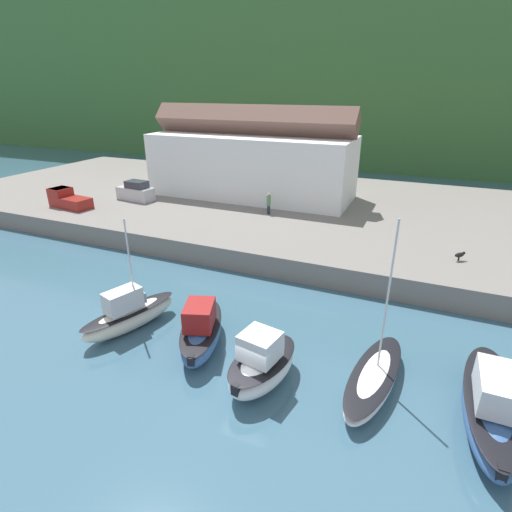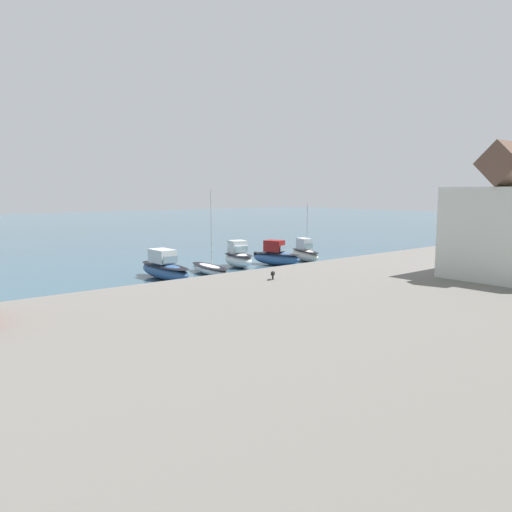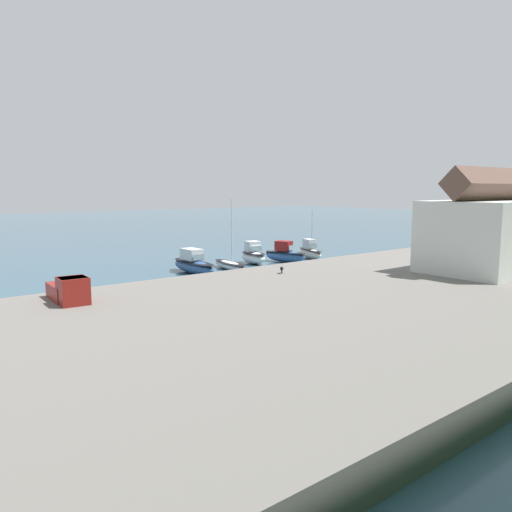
% 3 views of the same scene
% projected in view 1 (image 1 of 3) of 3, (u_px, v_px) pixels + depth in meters
% --- Properties ---
extents(ground_plane, '(320.00, 320.00, 0.00)m').
position_uv_depth(ground_plane, '(250.00, 384.00, 19.75)').
color(ground_plane, '#385B70').
extents(hillside_backdrop, '(240.00, 68.66, 39.60)m').
position_uv_depth(hillside_backdrop, '(415.00, 55.00, 87.75)').
color(hillside_backdrop, '#386633').
rests_on(hillside_backdrop, ground_plane).
extents(quay_promenade, '(95.85, 30.75, 1.78)m').
position_uv_depth(quay_promenade, '(353.00, 217.00, 42.01)').
color(quay_promenade, slate).
rests_on(quay_promenade, ground_plane).
extents(harbor_clubhouse, '(23.03, 8.50, 9.99)m').
position_uv_depth(harbor_clubhouse, '(251.00, 162.00, 45.08)').
color(harbor_clubhouse, white).
rests_on(harbor_clubhouse, quay_promenade).
extents(moored_boat_0, '(3.43, 6.36, 6.88)m').
position_uv_depth(moored_boat_0, '(129.00, 314.00, 23.85)').
color(moored_boat_0, white).
rests_on(moored_boat_0, ground_plane).
extents(moored_boat_1, '(3.93, 6.23, 2.81)m').
position_uv_depth(moored_boat_1, '(201.00, 330.00, 22.24)').
color(moored_boat_1, '#33568E').
rests_on(moored_boat_1, ground_plane).
extents(moored_boat_2, '(3.20, 5.09, 2.94)m').
position_uv_depth(moored_boat_2, '(262.00, 364.00, 19.44)').
color(moored_boat_2, white).
rests_on(moored_boat_2, ground_plane).
extents(moored_boat_3, '(2.91, 7.16, 8.50)m').
position_uv_depth(moored_boat_3, '(374.00, 378.00, 19.36)').
color(moored_boat_3, white).
rests_on(moored_boat_3, ground_plane).
extents(moored_boat_4, '(2.35, 7.95, 2.83)m').
position_uv_depth(moored_boat_4, '(492.00, 404.00, 17.05)').
color(moored_boat_4, '#33568E').
rests_on(moored_boat_4, ground_plane).
extents(parked_car_2, '(4.34, 2.17, 2.16)m').
position_uv_depth(parked_car_2, '(136.00, 192.00, 44.44)').
color(parked_car_2, '#B7B7BC').
rests_on(parked_car_2, quay_promenade).
extents(pickup_truck_0, '(4.92, 2.47, 1.90)m').
position_uv_depth(pickup_truck_0, '(67.00, 199.00, 41.94)').
color(pickup_truck_0, maroon).
rests_on(pickup_truck_0, quay_promenade).
extents(person_on_quay, '(0.40, 0.40, 2.14)m').
position_uv_depth(person_on_quay, '(269.00, 203.00, 39.44)').
color(person_on_quay, '#232838').
rests_on(person_on_quay, quay_promenade).
extents(dog_on_quay, '(0.80, 0.75, 0.68)m').
position_uv_depth(dog_on_quay, '(460.00, 255.00, 29.05)').
color(dog_on_quay, black).
rests_on(dog_on_quay, quay_promenade).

